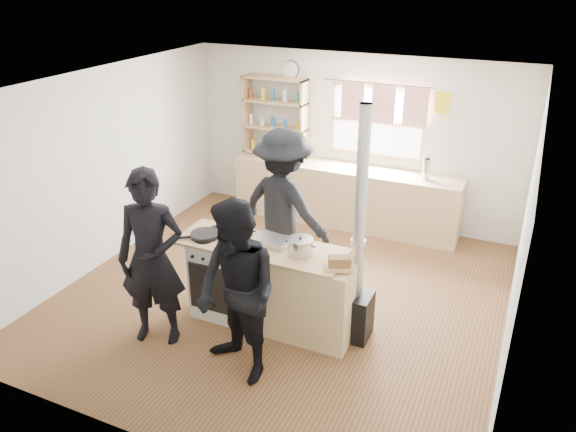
% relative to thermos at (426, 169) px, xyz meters
% --- Properties ---
extents(ground, '(5.00, 5.00, 0.01)m').
position_rel_thermos_xyz_m(ground, '(-1.16, -2.22, -1.05)').
color(ground, brown).
rests_on(ground, ground).
extents(back_counter, '(3.40, 0.55, 0.90)m').
position_rel_thermos_xyz_m(back_counter, '(-1.16, 0.00, -0.59)').
color(back_counter, tan).
rests_on(back_counter, ground).
extents(shelving_unit, '(1.00, 0.28, 1.20)m').
position_rel_thermos_xyz_m(shelving_unit, '(-2.36, 0.12, 0.47)').
color(shelving_unit, tan).
rests_on(shelving_unit, back_counter).
extents(thermos, '(0.10, 0.10, 0.29)m').
position_rel_thermos_xyz_m(thermos, '(0.00, 0.00, 0.00)').
color(thermos, silver).
rests_on(thermos, back_counter).
extents(cooking_island, '(1.97, 0.64, 0.93)m').
position_rel_thermos_xyz_m(cooking_island, '(-1.02, -2.77, -0.58)').
color(cooking_island, white).
rests_on(cooking_island, ground).
extents(skillet_greens, '(0.44, 0.44, 0.05)m').
position_rel_thermos_xyz_m(skillet_greens, '(-1.79, -2.85, -0.09)').
color(skillet_greens, black).
rests_on(skillet_greens, cooking_island).
extents(roast_tray, '(0.41, 0.31, 0.07)m').
position_rel_thermos_xyz_m(roast_tray, '(-1.06, -2.69, -0.08)').
color(roast_tray, silver).
rests_on(roast_tray, cooking_island).
extents(stockpot_stove, '(0.21, 0.21, 0.17)m').
position_rel_thermos_xyz_m(stockpot_stove, '(-1.40, -2.68, -0.04)').
color(stockpot_stove, silver).
rests_on(stockpot_stove, cooking_island).
extents(stockpot_counter, '(0.26, 0.26, 0.20)m').
position_rel_thermos_xyz_m(stockpot_counter, '(-0.69, -2.78, -0.03)').
color(stockpot_counter, silver).
rests_on(stockpot_counter, cooking_island).
extents(bread_board, '(0.34, 0.30, 0.12)m').
position_rel_thermos_xyz_m(bread_board, '(-0.24, -2.89, -0.06)').
color(bread_board, tan).
rests_on(bread_board, cooking_island).
extents(flue_heater, '(0.35, 0.35, 2.50)m').
position_rel_thermos_xyz_m(flue_heater, '(-0.13, -2.64, -0.40)').
color(flue_heater, black).
rests_on(flue_heater, ground).
extents(person_near_left, '(0.79, 0.64, 1.88)m').
position_rel_thermos_xyz_m(person_near_left, '(-2.00, -3.50, -0.10)').
color(person_near_left, black).
rests_on(person_near_left, ground).
extents(person_near_right, '(1.07, 0.99, 1.79)m').
position_rel_thermos_xyz_m(person_near_right, '(-0.95, -3.65, -0.15)').
color(person_near_right, black).
rests_on(person_near_right, ground).
extents(person_far, '(1.37, 0.98, 1.92)m').
position_rel_thermos_xyz_m(person_far, '(-1.32, -1.83, -0.08)').
color(person_far, black).
rests_on(person_far, ground).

